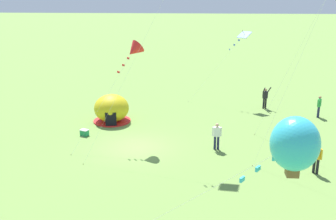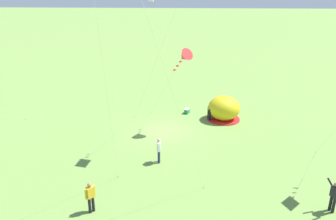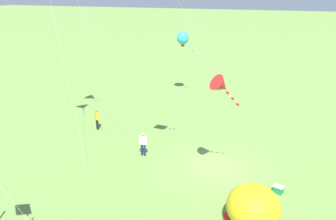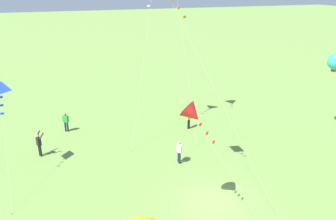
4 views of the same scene
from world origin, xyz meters
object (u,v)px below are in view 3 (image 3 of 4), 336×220
(person_with_toddler, at_px, (143,143))
(kite_cyan, at_px, (183,38))
(kite_red, at_px, (221,86))
(person_center_field, at_px, (97,118))
(cooler_box, at_px, (278,189))
(popup_tent, at_px, (253,207))

(person_with_toddler, bearing_deg, kite_cyan, 4.13)
(person_with_toddler, xyz_separation_m, kite_red, (-1.49, -5.29, 4.97))
(person_center_field, bearing_deg, kite_cyan, -20.90)
(cooler_box, height_order, kite_red, kite_red)
(cooler_box, distance_m, person_with_toddler, 9.11)
(popup_tent, height_order, kite_red, kite_red)
(person_with_toddler, relative_size, kite_red, 0.26)
(cooler_box, distance_m, person_center_field, 14.93)
(cooler_box, relative_size, kite_cyan, 0.08)
(person_with_toddler, bearing_deg, popup_tent, -122.87)
(person_with_toddler, distance_m, kite_cyan, 14.93)
(kite_cyan, bearing_deg, person_with_toddler, -175.87)
(person_center_field, height_order, kite_cyan, kite_cyan)
(kite_cyan, distance_m, kite_red, 16.74)
(kite_red, bearing_deg, popup_tent, -145.67)
(cooler_box, xyz_separation_m, person_center_field, (4.81, 14.11, 0.74))
(popup_tent, relative_size, kite_cyan, 0.34)
(person_center_field, bearing_deg, cooler_box, -108.80)
(person_center_field, height_order, person_with_toddler, same)
(popup_tent, relative_size, person_with_toddler, 1.63)
(cooler_box, distance_m, kite_red, 6.76)
(kite_red, bearing_deg, person_with_toddler, 74.23)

